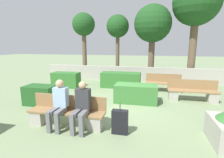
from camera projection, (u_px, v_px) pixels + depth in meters
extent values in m
plane|color=gray|center=(117.00, 105.00, 6.67)|extent=(60.00, 60.00, 0.00)
cube|color=#ADA89E|center=(131.00, 74.00, 11.02)|extent=(11.26, 0.30, 0.89)
cube|color=#937047|center=(66.00, 112.00, 4.87)|extent=(2.20, 0.44, 0.05)
cube|color=#937047|center=(70.00, 102.00, 5.06)|extent=(2.20, 0.04, 0.40)
cube|color=#ADA89E|center=(39.00, 117.00, 5.10)|extent=(0.36, 0.40, 0.39)
cube|color=#ADA89E|center=(96.00, 122.00, 4.73)|extent=(0.36, 0.40, 0.39)
cube|color=#937047|center=(163.00, 83.00, 8.46)|extent=(1.69, 0.44, 0.05)
cube|color=#937047|center=(163.00, 78.00, 8.65)|extent=(1.69, 0.04, 0.40)
cube|color=#ADA89E|center=(150.00, 87.00, 8.64)|extent=(0.36, 0.40, 0.39)
cube|color=#ADA89E|center=(177.00, 88.00, 8.38)|extent=(0.36, 0.40, 0.39)
cube|color=#937047|center=(193.00, 91.00, 7.05)|extent=(1.95, 0.44, 0.05)
cube|color=#937047|center=(192.00, 84.00, 7.24)|extent=(1.95, 0.04, 0.40)
cube|color=#ADA89E|center=(173.00, 95.00, 7.25)|extent=(0.36, 0.40, 0.39)
cube|color=#ADA89E|center=(212.00, 98.00, 6.94)|extent=(0.36, 0.40, 0.39)
cube|color=slate|center=(77.00, 113.00, 4.56)|extent=(0.14, 0.46, 0.13)
cube|color=slate|center=(84.00, 114.00, 4.52)|extent=(0.14, 0.46, 0.13)
cube|color=slate|center=(72.00, 125.00, 4.39)|extent=(0.11, 0.11, 0.57)
cube|color=slate|center=(81.00, 126.00, 4.34)|extent=(0.11, 0.11, 0.57)
cube|color=#333338|center=(83.00, 98.00, 4.70)|extent=(0.38, 0.22, 0.54)
sphere|color=tan|center=(82.00, 85.00, 4.61)|extent=(0.21, 0.21, 0.21)
cube|color=slate|center=(54.00, 111.00, 4.70)|extent=(0.14, 0.46, 0.13)
cube|color=slate|center=(61.00, 112.00, 4.66)|extent=(0.14, 0.46, 0.13)
cube|color=slate|center=(49.00, 122.00, 4.53)|extent=(0.11, 0.11, 0.57)
cube|color=slate|center=(57.00, 123.00, 4.48)|extent=(0.11, 0.11, 0.57)
cube|color=#9EBCE0|center=(61.00, 97.00, 4.84)|extent=(0.38, 0.22, 0.54)
sphere|color=tan|center=(60.00, 84.00, 4.75)|extent=(0.22, 0.22, 0.22)
cube|color=#235623|center=(40.00, 95.00, 6.69)|extent=(1.14, 0.71, 0.73)
cube|color=#33702D|center=(121.00, 80.00, 9.34)|extent=(2.07, 0.82, 0.80)
cube|color=#3D7A38|center=(136.00, 93.00, 6.95)|extent=(1.66, 0.81, 0.72)
cube|color=#33702D|center=(66.00, 80.00, 9.42)|extent=(1.44, 0.69, 0.79)
cube|color=black|center=(120.00, 122.00, 4.48)|extent=(0.41, 0.18, 0.63)
cylinder|color=#333338|center=(120.00, 107.00, 4.40)|extent=(0.02, 0.02, 0.20)
cylinder|color=brown|center=(85.00, 55.00, 12.00)|extent=(0.29, 0.29, 3.16)
sphere|color=#1E4C1E|center=(84.00, 24.00, 11.61)|extent=(1.51, 1.51, 1.51)
cylinder|color=brown|center=(118.00, 55.00, 12.05)|extent=(0.25, 0.25, 3.05)
sphere|color=#1E4C1E|center=(118.00, 26.00, 11.67)|extent=(1.51, 1.51, 1.51)
cylinder|color=brown|center=(151.00, 57.00, 11.54)|extent=(0.39, 0.39, 2.92)
sphere|color=#1E4C1E|center=(153.00, 24.00, 11.12)|extent=(2.38, 2.38, 2.38)
cylinder|color=brown|center=(192.00, 49.00, 10.58)|extent=(0.43, 0.43, 3.93)
sphere|color=#1E4C1E|center=(197.00, 2.00, 10.05)|extent=(2.71, 2.71, 2.71)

